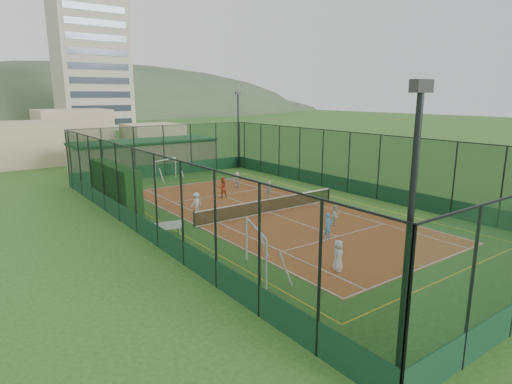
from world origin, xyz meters
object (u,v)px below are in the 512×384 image
at_px(white_bench, 167,228).
at_px(child_far_back, 237,180).
at_px(child_near_right, 336,215).
at_px(child_far_left, 196,202).
at_px(futsal_goal_near, 255,251).
at_px(child_near_left, 338,256).
at_px(child_far_right, 269,190).
at_px(coach, 222,188).
at_px(clubhouse, 145,155).
at_px(apartment_tower, 91,63).
at_px(floodlight_sw, 408,252).
at_px(child_near_mid, 328,226).
at_px(floodlight_ne, 238,130).
at_px(futsal_goal_far, 166,170).

height_order(white_bench, child_far_back, child_far_back).
distance_m(child_near_right, child_far_left, 9.53).
distance_m(futsal_goal_near, child_near_left, 3.80).
bearing_deg(child_far_right, coach, -18.54).
relative_size(clubhouse, apartment_tower, 0.51).
xyz_separation_m(floodlight_sw, futsal_goal_near, (1.76, 8.80, -3.04)).
xyz_separation_m(white_bench, child_far_back, (10.52, 8.51, 0.24)).
bearing_deg(child_near_mid, apartment_tower, 72.90).
bearing_deg(coach, futsal_goal_near, 73.19).
xyz_separation_m(futsal_goal_near, child_far_right, (9.06, 10.65, -0.33)).
bearing_deg(futsal_goal_near, child_far_right, -19.88).
xyz_separation_m(floodlight_ne, child_far_back, (-5.88, -8.55, -3.44)).
height_order(clubhouse, child_far_back, clubhouse).
xyz_separation_m(floodlight_sw, child_far_right, (10.81, 19.45, -3.37)).
bearing_deg(child_far_back, child_near_right, 76.28).
height_order(futsal_goal_near, child_far_right, futsal_goal_near).
bearing_deg(child_far_back, child_near_left, 62.50).
bearing_deg(child_far_back, white_bench, 31.06).
bearing_deg(apartment_tower, clubhouse, -101.31).
height_order(futsal_goal_far, child_near_left, futsal_goal_far).
height_order(futsal_goal_near, child_far_back, futsal_goal_near).
bearing_deg(apartment_tower, floodlight_ne, -92.98).
xyz_separation_m(floodlight_ne, clubhouse, (-8.60, 5.40, -2.55)).
bearing_deg(coach, child_far_back, -131.51).
bearing_deg(child_near_mid, child_near_left, -138.68).
bearing_deg(clubhouse, child_far_back, -78.97).
height_order(child_near_right, child_far_left, child_far_left).
distance_m(floodlight_sw, coach, 23.83).
height_order(floodlight_ne, apartment_tower, apartment_tower).
relative_size(floodlight_ne, child_near_mid, 5.63).
bearing_deg(child_near_right, child_near_mid, -148.41).
xyz_separation_m(futsal_goal_far, child_near_left, (-2.91, -25.00, -0.20)).
height_order(white_bench, child_near_mid, child_near_mid).
relative_size(apartment_tower, futsal_goal_far, 10.19).
xyz_separation_m(clubhouse, apartment_tower, (12.00, 60.00, 13.43)).
distance_m(white_bench, child_far_right, 10.55).
distance_m(clubhouse, futsal_goal_near, 30.58).
xyz_separation_m(child_far_left, child_far_back, (6.77, 5.11, -0.02)).
bearing_deg(clubhouse, floodlight_sw, -102.56).
bearing_deg(child_far_left, futsal_goal_far, -119.85).
relative_size(child_far_right, coach, 0.91).
bearing_deg(child_near_right, child_far_right, 81.74).
xyz_separation_m(child_near_right, coach, (-1.77, 10.38, 0.16)).
xyz_separation_m(apartment_tower, child_near_mid, (-12.69, -88.27, -14.26)).
bearing_deg(white_bench, floodlight_sw, -82.66).
height_order(clubhouse, child_near_right, clubhouse).
xyz_separation_m(futsal_goal_near, child_far_left, (2.79, 10.74, -0.38)).
bearing_deg(child_far_right, floodlight_ne, -87.42).
relative_size(child_far_right, child_far_back, 1.10).
relative_size(floodlight_ne, futsal_goal_far, 2.80).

